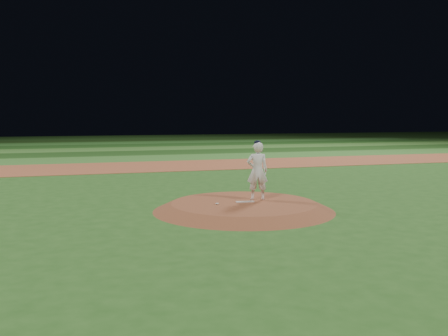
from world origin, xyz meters
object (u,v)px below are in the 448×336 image
object	(u,v)px
pitchers_mound	(244,206)
pitching_rubber	(245,202)
rosin_bag	(217,204)
pitcher_on_mound	(257,171)

from	to	relation	value
pitchers_mound	pitching_rubber	bearing A→B (deg)	22.46
rosin_bag	pitcher_on_mound	size ratio (longest dim) A/B	0.05
rosin_bag	pitcher_on_mound	xyz separation A→B (m)	(1.46, 0.48, 0.89)
rosin_bag	pitcher_on_mound	bearing A→B (deg)	18.38
pitcher_on_mound	pitchers_mound	bearing A→B (deg)	-149.15
pitchers_mound	pitcher_on_mound	world-z (taller)	pitcher_on_mound
pitching_rubber	pitcher_on_mound	world-z (taller)	pitcher_on_mound
pitching_rubber	pitcher_on_mound	xyz separation A→B (m)	(0.52, 0.32, 0.90)
pitcher_on_mound	pitching_rubber	bearing A→B (deg)	-148.36
pitchers_mound	pitcher_on_mound	bearing A→B (deg)	30.85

